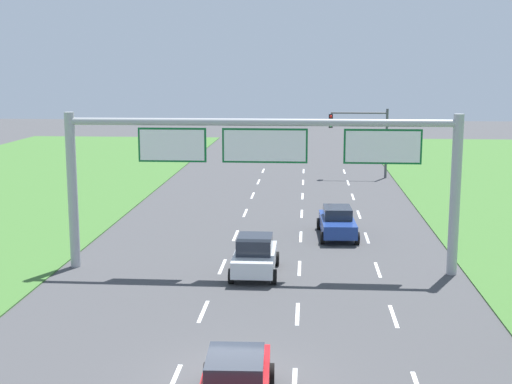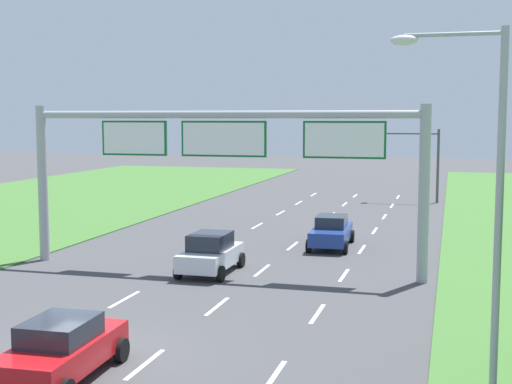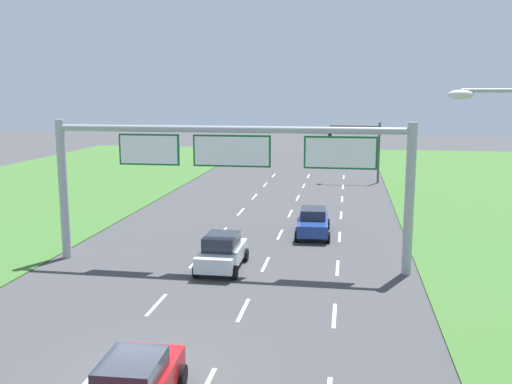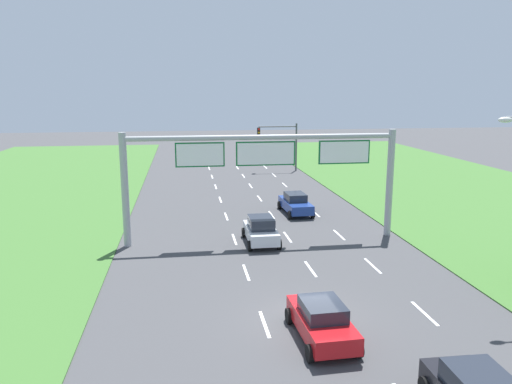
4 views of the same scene
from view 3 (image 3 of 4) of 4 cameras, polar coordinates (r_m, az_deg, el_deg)
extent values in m
plane|color=#424244|center=(17.68, -10.92, -18.27)|extent=(200.00, 200.00, 0.00)
cube|color=white|center=(18.31, -16.32, -17.45)|extent=(0.14, 2.40, 0.01)
cube|color=white|center=(23.37, -9.92, -11.02)|extent=(0.14, 2.40, 0.01)
cube|color=white|center=(28.79, -6.01, -6.87)|extent=(0.14, 2.40, 0.01)
cube|color=white|center=(34.41, -3.40, -4.03)|extent=(0.14, 2.40, 0.01)
cube|color=white|center=(40.14, -1.54, -1.99)|extent=(0.14, 2.40, 0.01)
cube|color=white|center=(45.93, -0.15, -0.46)|extent=(0.14, 2.40, 0.01)
cube|color=white|center=(51.78, 0.92, 0.72)|extent=(0.14, 2.40, 0.01)
cube|color=white|center=(57.65, 1.78, 1.67)|extent=(0.14, 2.40, 0.01)
cube|color=white|center=(22.52, -1.29, -11.69)|extent=(0.14, 2.40, 0.01)
cube|color=white|center=(28.11, 0.95, -7.23)|extent=(0.14, 2.40, 0.01)
cube|color=white|center=(33.84, 2.41, -4.26)|extent=(0.14, 2.40, 0.01)
cube|color=white|center=(39.65, 3.44, -2.15)|extent=(0.14, 2.40, 0.01)
cube|color=white|center=(45.51, 4.20, -0.59)|extent=(0.14, 2.40, 0.01)
cube|color=white|center=(51.40, 4.79, 0.62)|extent=(0.14, 2.40, 0.01)
cube|color=white|center=(57.31, 5.25, 1.58)|extent=(0.14, 2.40, 0.01)
cube|color=white|center=(22.19, 7.84, -12.12)|extent=(0.14, 2.40, 0.01)
cube|color=white|center=(27.85, 8.16, -7.50)|extent=(0.14, 2.40, 0.01)
cube|color=white|center=(33.62, 8.36, -4.45)|extent=(0.14, 2.40, 0.01)
cube|color=white|center=(39.46, 8.50, -2.30)|extent=(0.14, 2.40, 0.01)
cube|color=white|center=(45.35, 8.61, -0.71)|extent=(0.14, 2.40, 0.01)
cube|color=white|center=(51.26, 8.69, 0.52)|extent=(0.14, 2.40, 0.01)
cube|color=white|center=(57.18, 8.75, 1.49)|extent=(0.14, 2.40, 0.01)
cube|color=#232833|center=(15.71, -12.36, -16.91)|extent=(1.56, 1.95, 0.55)
cylinder|color=black|center=(17.74, -13.35, -17.10)|extent=(0.24, 0.65, 0.64)
cylinder|color=black|center=(17.23, -7.45, -17.75)|extent=(0.24, 0.65, 0.64)
cube|color=silver|center=(27.26, -3.43, -6.33)|extent=(1.77, 3.97, 0.70)
cube|color=#232833|center=(27.03, -3.46, -4.96)|extent=(1.49, 2.02, 0.67)
cylinder|color=black|center=(28.89, -4.56, -6.13)|extent=(0.22, 0.64, 0.64)
cylinder|color=black|center=(28.54, -1.04, -6.30)|extent=(0.22, 0.64, 0.64)
cylinder|color=black|center=(26.24, -6.02, -7.83)|extent=(0.22, 0.64, 0.64)
cylinder|color=black|center=(25.85, -2.14, -8.05)|extent=(0.22, 0.64, 0.64)
cube|color=navy|center=(33.71, 5.73, -3.20)|extent=(1.90, 4.49, 0.69)
cube|color=#232833|center=(33.67, 5.75, -2.11)|extent=(1.51, 2.00, 0.58)
cylinder|color=black|center=(35.43, 4.35, -3.11)|extent=(0.25, 0.65, 0.64)
cylinder|color=black|center=(35.40, 7.20, -3.17)|extent=(0.25, 0.65, 0.64)
cylinder|color=black|center=(32.20, 4.09, -4.44)|extent=(0.25, 0.65, 0.64)
cylinder|color=black|center=(32.17, 7.23, -4.50)|extent=(0.25, 0.65, 0.64)
cylinder|color=#9EA0A5|center=(30.02, -18.71, 0.21)|extent=(0.44, 0.44, 7.00)
cylinder|color=#9EA0A5|center=(26.72, 15.09, -0.76)|extent=(0.44, 0.44, 7.00)
cylinder|color=#9EA0A5|center=(26.77, -2.88, 6.28)|extent=(16.80, 0.32, 0.32)
cube|color=#0C5B28|center=(27.91, -10.64, 4.19)|extent=(2.99, 0.12, 1.50)
cube|color=white|center=(27.85, -10.68, 4.18)|extent=(2.83, 0.01, 1.34)
cube|color=#0C5B28|center=(26.82, -2.44, 4.13)|extent=(3.70, 0.12, 1.50)
cube|color=white|center=(26.75, -2.47, 4.11)|extent=(3.54, 0.01, 1.34)
cube|color=#0C5B28|center=(26.27, 8.44, 3.91)|extent=(3.32, 0.12, 1.50)
cube|color=white|center=(26.21, 8.43, 3.89)|extent=(3.16, 0.01, 1.34)
cylinder|color=#47494F|center=(53.70, 12.18, 3.85)|extent=(0.20, 0.20, 5.60)
cylinder|color=#47494F|center=(53.44, 9.85, 6.53)|extent=(4.50, 0.14, 0.14)
cube|color=black|center=(53.50, 7.40, 5.90)|extent=(0.32, 0.36, 1.10)
sphere|color=red|center=(53.28, 7.41, 6.28)|extent=(0.22, 0.22, 0.22)
sphere|color=orange|center=(53.30, 7.40, 5.88)|extent=(0.22, 0.22, 0.22)
sphere|color=green|center=(53.33, 7.39, 5.49)|extent=(0.22, 0.22, 0.22)
cylinder|color=#9EA0A5|center=(15.24, 23.95, 9.27)|extent=(2.20, 0.10, 0.10)
ellipsoid|color=silver|center=(15.00, 19.81, 9.15)|extent=(0.64, 0.32, 0.24)
camera|label=1|loc=(5.76, -132.85, 0.21)|focal=50.00mm
camera|label=2|loc=(4.78, 125.09, -28.47)|focal=50.00mm
camera|label=4|loc=(11.30, -103.37, 3.56)|focal=35.00mm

